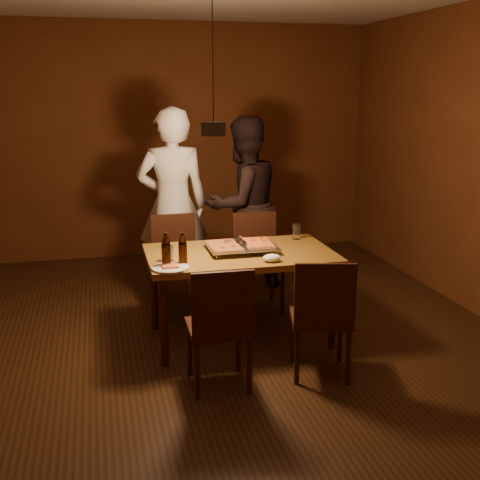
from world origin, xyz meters
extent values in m
plane|color=#3D2010|center=(0.00, 0.00, 0.00)|extent=(6.00, 6.00, 0.00)
plane|color=brown|center=(0.00, 3.00, 1.40)|extent=(5.00, 0.00, 5.00)
plane|color=brown|center=(0.00, -3.00, 1.40)|extent=(5.00, 0.00, 5.00)
cube|color=olive|center=(0.25, 0.19, 0.72)|extent=(1.50, 0.90, 0.05)
cylinder|color=#38190F|center=(-0.42, -0.18, 0.35)|extent=(0.06, 0.06, 0.70)
cylinder|color=#38190F|center=(0.92, -0.18, 0.35)|extent=(0.06, 0.06, 0.70)
cylinder|color=#38190F|center=(-0.42, 0.56, 0.35)|extent=(0.06, 0.06, 0.70)
cylinder|color=#38190F|center=(0.92, 0.56, 0.35)|extent=(0.06, 0.06, 0.70)
cube|color=#38190F|center=(-0.17, 0.93, 0.43)|extent=(0.44, 0.44, 0.04)
cube|color=#38190F|center=(-0.18, 1.12, 0.67)|extent=(0.42, 0.05, 0.45)
cube|color=#38190F|center=(0.58, 0.83, 0.43)|extent=(0.43, 0.43, 0.04)
cube|color=#38190F|center=(0.59, 1.02, 0.67)|extent=(0.42, 0.04, 0.45)
cube|color=#38190F|center=(-0.09, -0.56, 0.43)|extent=(0.43, 0.43, 0.04)
cube|color=#38190F|center=(-0.09, -0.75, 0.67)|extent=(0.42, 0.04, 0.45)
cube|color=#38190F|center=(0.66, -0.55, 0.43)|extent=(0.51, 0.51, 0.04)
cube|color=#38190F|center=(0.62, -0.74, 0.67)|extent=(0.42, 0.13, 0.45)
cube|color=silver|center=(0.26, 0.23, 0.77)|extent=(0.57, 0.47, 0.05)
cube|color=maroon|center=(0.12, 0.21, 0.81)|extent=(0.26, 0.40, 0.02)
cube|color=gold|center=(0.41, 0.24, 0.81)|extent=(0.23, 0.35, 0.02)
cylinder|color=black|center=(-0.38, -0.07, 0.83)|extent=(0.07, 0.07, 0.17)
cone|color=black|center=(-0.38, -0.07, 0.96)|extent=(0.07, 0.07, 0.09)
cylinder|color=black|center=(-0.25, -0.04, 0.83)|extent=(0.07, 0.07, 0.16)
cone|color=black|center=(-0.25, -0.04, 0.95)|extent=(0.07, 0.07, 0.09)
cylinder|color=silver|center=(-0.35, 0.07, 0.81)|extent=(0.08, 0.08, 0.12)
cylinder|color=silver|center=(0.82, 0.49, 0.82)|extent=(0.07, 0.07, 0.14)
cylinder|color=white|center=(-0.36, -0.14, 0.76)|extent=(0.27, 0.27, 0.02)
cube|color=gold|center=(-0.36, -0.14, 0.77)|extent=(0.12, 0.10, 0.01)
ellipsoid|color=white|center=(0.42, -0.13, 0.78)|extent=(0.14, 0.11, 0.06)
imported|color=silver|center=(-0.15, 1.36, 0.94)|extent=(0.71, 0.50, 1.87)
imported|color=black|center=(0.58, 1.45, 0.88)|extent=(1.05, 0.95, 1.77)
cylinder|color=black|center=(0.00, 0.00, 1.75)|extent=(0.18, 0.18, 0.10)
cylinder|color=black|center=(0.00, 0.00, 2.30)|extent=(0.01, 0.01, 1.00)
camera|label=1|loc=(-0.85, -4.36, 2.05)|focal=45.00mm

